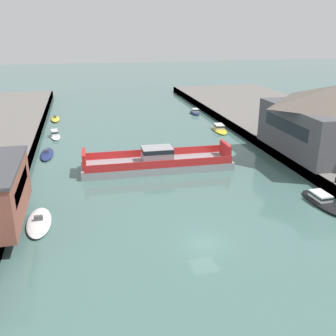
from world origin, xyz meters
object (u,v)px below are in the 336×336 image
moored_boat_mid_left (47,154)px  moored_boat_near_left (322,200)px  moored_boat_far_left (219,128)px  chain_ferry (157,162)px  moored_boat_near_right (55,119)px  moored_boat_upstream_a (195,112)px  warehouse_shed (334,119)px  moored_boat_far_right (39,222)px  moored_boat_mid_right (55,134)px

moored_boat_mid_left → moored_boat_near_left: bearing=-38.5°
moored_boat_mid_left → moored_boat_far_left: size_ratio=0.92×
moored_boat_near_left → moored_boat_mid_left: bearing=141.5°
chain_ferry → moored_boat_mid_left: (-16.16, 9.99, -0.77)m
moored_boat_near_left → chain_ferry: bearing=135.9°
moored_boat_near_left → moored_boat_near_right: size_ratio=1.19×
moored_boat_upstream_a → warehouse_shed: size_ratio=0.30×
moored_boat_far_right → warehouse_shed: bearing=15.9°
moored_boat_near_right → moored_boat_mid_left: (-0.08, -25.80, -0.01)m
moored_boat_near_left → moored_boat_upstream_a: bearing=90.3°
moored_boat_far_left → moored_boat_far_right: (-31.83, -32.77, -0.19)m
moored_boat_near_left → moored_boat_mid_left: (-32.61, 25.93, -0.21)m
moored_boat_near_right → moored_boat_far_right: 49.57m
moored_boat_near_right → moored_boat_mid_right: (0.64, -14.52, 0.22)m
chain_ferry → moored_boat_upstream_a: (16.19, 35.34, -0.56)m
moored_boat_upstream_a → warehouse_shed: bearing=-74.1°
moored_boat_near_right → warehouse_shed: size_ratio=0.36×
moored_boat_near_left → moored_boat_far_right: 31.94m
chain_ferry → moored_boat_near_left: bearing=-44.1°
moored_boat_mid_right → warehouse_shed: 48.48m
moored_boat_mid_left → moored_boat_upstream_a: size_ratio=1.28×
moored_boat_far_right → warehouse_shed: size_ratio=0.40×
moored_boat_far_right → warehouse_shed: warehouse_shed is taller
chain_ferry → moored_boat_far_left: size_ratio=2.92×
moored_boat_upstream_a → warehouse_shed: warehouse_shed is taller
chain_ferry → moored_boat_mid_right: 26.28m
warehouse_shed → chain_ferry: bearing=176.2°
moored_boat_far_left → chain_ferry: bearing=-130.9°
moored_boat_mid_left → moored_boat_near_right: bearing=89.8°
moored_boat_mid_left → moored_boat_far_right: bearing=-88.2°
moored_boat_mid_left → moored_boat_upstream_a: (32.34, 25.35, 0.21)m
moored_boat_mid_left → moored_boat_upstream_a: 41.09m
moored_boat_near_left → warehouse_shed: 18.55m
moored_boat_far_left → moored_boat_far_right: bearing=-134.2°
warehouse_shed → moored_boat_near_left: bearing=-126.1°
moored_boat_near_left → moored_boat_far_right: moored_boat_near_left is taller
moored_boat_near_right → moored_boat_far_left: (32.49, -16.80, 0.19)m
moored_boat_near_right → moored_boat_mid_left: 25.80m
moored_boat_mid_right → warehouse_shed: warehouse_shed is taller
chain_ferry → moored_boat_near_left: 22.91m
chain_ferry → moored_boat_upstream_a: bearing=65.4°
chain_ferry → moored_boat_near_right: bearing=114.2°
moored_boat_far_left → moored_boat_upstream_a: (-0.23, 16.35, 0.01)m
moored_boat_mid_right → warehouse_shed: (42.21, -23.05, 6.05)m
chain_ferry → moored_boat_mid_right: chain_ferry is taller
moored_boat_near_right → chain_ferry: bearing=-65.8°
moored_boat_mid_left → warehouse_shed: (42.94, -11.77, 6.29)m
chain_ferry → warehouse_shed: bearing=-3.8°
moored_boat_near_right → moored_boat_mid_left: bearing=-90.2°
moored_boat_near_right → moored_boat_near_left: bearing=-57.8°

